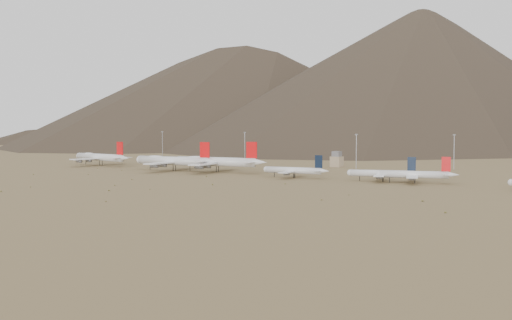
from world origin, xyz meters
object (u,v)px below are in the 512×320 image
Objects in this scene: narrowbody_b at (384,173)px; control_tower at (337,160)px; widebody_centre at (173,161)px; widebody_east at (216,162)px; widebody_west at (100,157)px; narrowbody_a at (295,170)px.

narrowbody_b is 3.54× the size of control_tower.
widebody_east is (32.45, 7.53, 0.19)m from widebody_centre.
widebody_west is 1.49× the size of narrowbody_a.
narrowbody_b reaches higher than narrowbody_a.
widebody_west reaches higher than control_tower.
narrowbody_a is 55.72m from narrowbody_b.
narrowbody_a is at bearing 170.05° from narrowbody_b.
widebody_east is 1.68× the size of narrowbody_b.
narrowbody_b is 119.62m from control_tower.
widebody_centre is 1.64× the size of narrowbody_b.
control_tower is at bearing 111.13° from narrowbody_b.
widebody_east reaches higher than narrowbody_b.
narrowbody_b is (155.42, 7.12, -2.42)m from widebody_centre.
narrowbody_b reaches higher than control_tower.
control_tower is at bearing 34.57° from widebody_west.
widebody_west reaches higher than narrowbody_b.
widebody_centre is 126.67m from control_tower.
control_tower is (-21.43, 100.36, 0.63)m from narrowbody_a.
control_tower is (78.91, 99.07, -1.82)m from widebody_centre.
widebody_west is 186.28m from control_tower.
widebody_west is at bearing 168.57° from widebody_centre.
widebody_east is at bearing 7.47° from widebody_centre.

